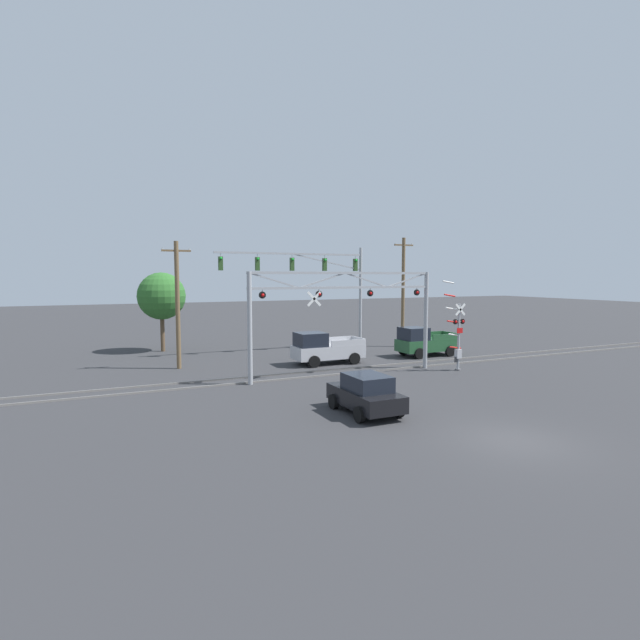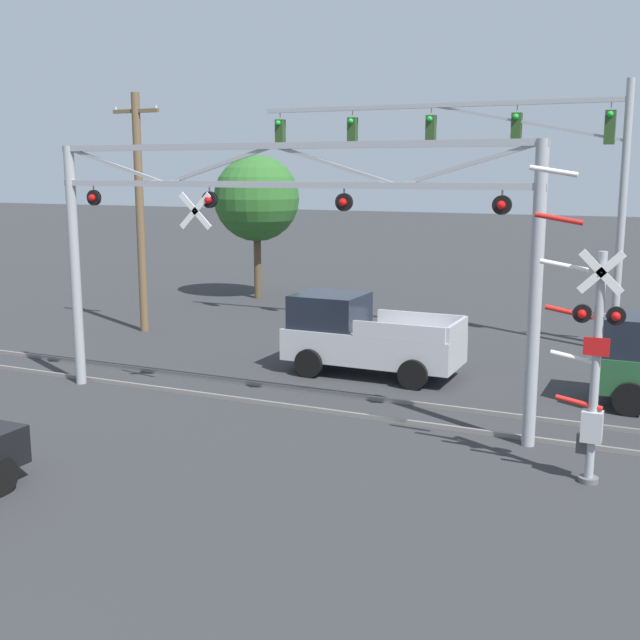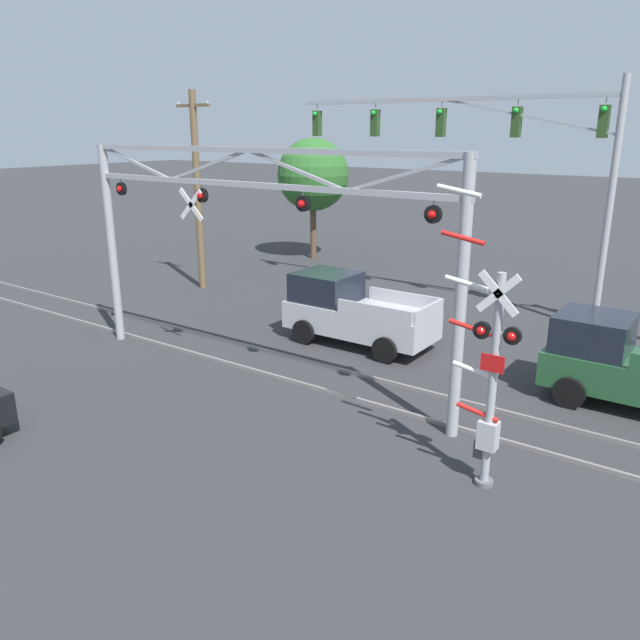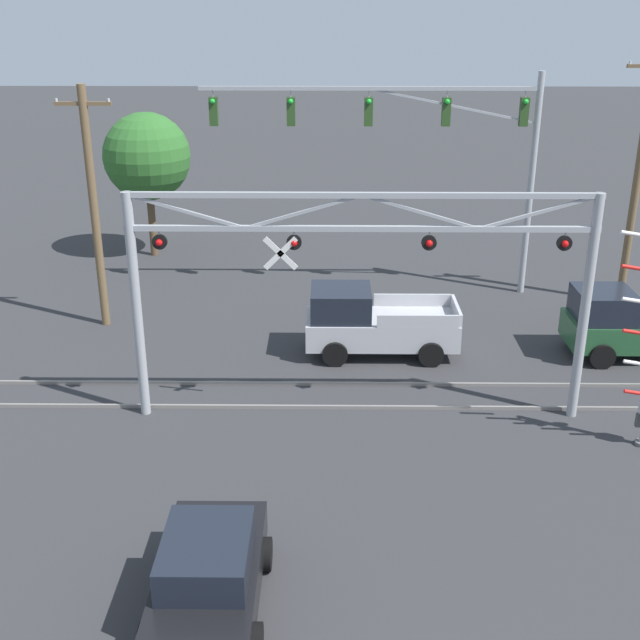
% 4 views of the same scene
% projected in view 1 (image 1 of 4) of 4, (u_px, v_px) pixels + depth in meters
% --- Properties ---
extents(ground_plane, '(200.00, 200.00, 0.00)m').
position_uv_depth(ground_plane, '(513.00, 441.00, 17.82)').
color(ground_plane, '#303033').
extents(rail_track_near, '(80.00, 0.08, 0.10)m').
position_uv_depth(rail_track_near, '(343.00, 374.00, 29.78)').
color(rail_track_near, gray).
rests_on(rail_track_near, ground_plane).
extents(rail_track_far, '(80.00, 0.08, 0.10)m').
position_uv_depth(rail_track_far, '(332.00, 370.00, 31.08)').
color(rail_track_far, gray).
rests_on(rail_track_far, ground_plane).
extents(crossing_gantry, '(11.85, 0.29, 6.12)m').
position_uv_depth(crossing_gantry, '(345.00, 306.00, 29.16)').
color(crossing_gantry, '#9EA0A5').
rests_on(crossing_gantry, ground_plane).
extents(crossing_signal_mast, '(1.75, 0.35, 5.62)m').
position_uv_depth(crossing_signal_mast, '(457.00, 337.00, 30.89)').
color(crossing_signal_mast, '#9EA0A5').
rests_on(crossing_signal_mast, ground_plane).
extents(traffic_signal_span, '(12.15, 0.39, 8.18)m').
position_uv_depth(traffic_signal_span, '(322.00, 276.00, 39.22)').
color(traffic_signal_span, '#9EA0A5').
rests_on(traffic_signal_span, ground_plane).
extents(pickup_truck_lead, '(4.75, 2.19, 2.16)m').
position_uv_depth(pickup_truck_lead, '(324.00, 349.00, 33.34)').
color(pickup_truck_lead, '#B7B7BC').
rests_on(pickup_truck_lead, ground_plane).
extents(pickup_truck_following, '(4.41, 2.19, 2.16)m').
position_uv_depth(pickup_truck_following, '(424.00, 342.00, 36.64)').
color(pickup_truck_following, '#23512D').
rests_on(pickup_truck_following, ground_plane).
extents(sedan_waiting, '(2.10, 3.89, 1.70)m').
position_uv_depth(sedan_waiting, '(366.00, 394.00, 21.35)').
color(sedan_waiting, black).
rests_on(sedan_waiting, ground_plane).
extents(utility_pole_left, '(1.80, 0.28, 8.06)m').
position_uv_depth(utility_pole_left, '(178.00, 303.00, 31.38)').
color(utility_pole_left, brown).
rests_on(utility_pole_left, ground_plane).
extents(utility_pole_right, '(1.80, 0.28, 9.02)m').
position_uv_depth(utility_pole_right, '(403.00, 291.00, 41.29)').
color(utility_pole_right, brown).
rests_on(utility_pole_right, ground_plane).
extents(background_tree_beyond_span, '(3.67, 3.67, 6.16)m').
position_uv_depth(background_tree_beyond_span, '(162.00, 296.00, 38.67)').
color(background_tree_beyond_span, brown).
rests_on(background_tree_beyond_span, ground_plane).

